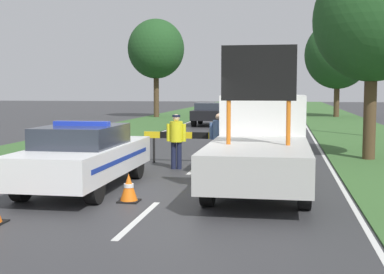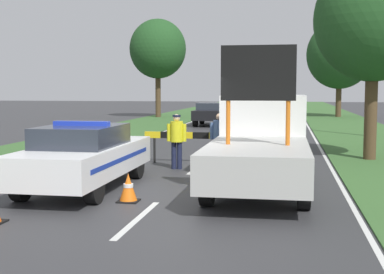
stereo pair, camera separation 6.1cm
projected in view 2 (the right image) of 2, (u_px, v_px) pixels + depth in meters
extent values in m
plane|color=#333335|center=(166.00, 194.00, 11.49)|extent=(160.00, 160.00, 0.00)
cube|color=silver|center=(138.00, 219.00, 9.31)|extent=(0.12, 2.73, 0.01)
cube|color=silver|center=(197.00, 167.00, 15.43)|extent=(0.12, 2.73, 0.01)
cube|color=silver|center=(222.00, 145.00, 21.55)|extent=(0.12, 2.73, 0.01)
cube|color=silver|center=(237.00, 132.00, 27.67)|extent=(0.12, 2.73, 0.01)
cube|color=silver|center=(246.00, 124.00, 33.79)|extent=(0.12, 2.73, 0.01)
cube|color=silver|center=(252.00, 119.00, 39.90)|extent=(0.12, 2.73, 0.01)
cube|color=silver|center=(257.00, 115.00, 46.02)|extent=(0.12, 2.73, 0.01)
cube|color=silver|center=(260.00, 112.00, 52.14)|extent=(0.12, 2.73, 0.01)
cube|color=silver|center=(154.00, 135.00, 26.05)|extent=(0.10, 60.47, 0.01)
cube|color=silver|center=(314.00, 137.00, 24.72)|extent=(0.10, 60.47, 0.01)
cube|color=#38602D|center=(139.00, 126.00, 32.18)|extent=(4.57, 120.00, 0.03)
cube|color=#38602D|center=(352.00, 129.00, 30.03)|extent=(4.57, 120.00, 0.03)
cube|color=white|center=(85.00, 160.00, 12.09)|extent=(1.79, 4.88, 0.65)
cube|color=#282D38|center=(82.00, 136.00, 11.89)|extent=(1.57, 2.25, 0.45)
cylinder|color=black|center=(78.00, 164.00, 13.74)|extent=(0.24, 0.68, 0.68)
cylinder|color=black|center=(136.00, 165.00, 13.47)|extent=(0.24, 0.68, 0.68)
cylinder|color=black|center=(21.00, 184.00, 10.77)|extent=(0.24, 0.68, 0.68)
cylinder|color=black|center=(94.00, 187.00, 10.50)|extent=(0.24, 0.68, 0.68)
cube|color=#1E38C6|center=(82.00, 123.00, 11.87)|extent=(1.25, 0.24, 0.10)
cube|color=#193399|center=(85.00, 158.00, 12.08)|extent=(1.80, 4.01, 0.10)
cube|color=black|center=(119.00, 150.00, 14.53)|extent=(0.98, 0.08, 0.39)
cube|color=white|center=(264.00, 128.00, 13.81)|extent=(2.08, 1.98, 1.68)
cube|color=#232833|center=(265.00, 114.00, 14.73)|extent=(1.77, 0.04, 0.74)
cube|color=#B2B2AD|center=(257.00, 162.00, 10.93)|extent=(2.08, 3.98, 0.71)
cylinder|color=#D16619|center=(228.00, 122.00, 10.96)|extent=(0.09, 0.09, 0.90)
cylinder|color=#D16619|center=(288.00, 123.00, 10.75)|extent=(0.09, 0.09, 0.90)
cube|color=black|center=(258.00, 73.00, 10.76)|extent=(1.51, 0.12, 1.11)
cylinder|color=black|center=(228.00, 159.00, 14.04)|extent=(0.24, 0.82, 0.82)
cylinder|color=black|center=(299.00, 161.00, 13.72)|extent=(0.24, 0.82, 0.82)
cylinder|color=black|center=(207.00, 185.00, 10.34)|extent=(0.24, 0.82, 0.82)
cylinder|color=black|center=(304.00, 188.00, 10.02)|extent=(0.24, 0.82, 0.82)
cylinder|color=black|center=(155.00, 150.00, 16.38)|extent=(0.07, 0.07, 0.76)
cylinder|color=black|center=(232.00, 152.00, 15.97)|extent=(0.07, 0.07, 0.76)
cube|color=yellow|center=(153.00, 135.00, 16.35)|extent=(0.50, 0.08, 0.19)
cube|color=black|center=(169.00, 135.00, 16.26)|extent=(0.50, 0.08, 0.19)
cube|color=yellow|center=(185.00, 135.00, 16.17)|extent=(0.50, 0.08, 0.19)
cube|color=black|center=(201.00, 135.00, 16.09)|extent=(0.50, 0.08, 0.19)
cube|color=yellow|center=(217.00, 136.00, 16.00)|extent=(0.50, 0.08, 0.19)
cube|color=black|center=(234.00, 136.00, 15.92)|extent=(0.50, 0.08, 0.19)
cylinder|color=#191E38|center=(174.00, 155.00, 15.06)|extent=(0.14, 0.14, 0.77)
cylinder|color=#191E38|center=(179.00, 155.00, 15.03)|extent=(0.14, 0.14, 0.77)
cylinder|color=yellow|center=(177.00, 132.00, 14.98)|extent=(0.35, 0.35, 0.58)
cylinder|color=yellow|center=(169.00, 133.00, 15.03)|extent=(0.12, 0.12, 0.49)
cylinder|color=yellow|center=(184.00, 133.00, 14.95)|extent=(0.12, 0.12, 0.49)
sphere|color=beige|center=(177.00, 118.00, 14.95)|extent=(0.20, 0.20, 0.20)
cylinder|color=#141933|center=(177.00, 116.00, 14.94)|extent=(0.23, 0.23, 0.05)
cylinder|color=#191E38|center=(216.00, 153.00, 15.65)|extent=(0.14, 0.14, 0.77)
cylinder|color=#191E38|center=(222.00, 153.00, 15.63)|extent=(0.14, 0.14, 0.77)
cylinder|color=#4C6B9E|center=(219.00, 130.00, 15.58)|extent=(0.35, 0.35, 0.58)
cylinder|color=#4C6B9E|center=(212.00, 131.00, 15.62)|extent=(0.12, 0.12, 0.49)
cylinder|color=#4C6B9E|center=(227.00, 131.00, 15.54)|extent=(0.12, 0.12, 0.49)
sphere|color=tan|center=(219.00, 117.00, 15.54)|extent=(0.20, 0.20, 0.20)
cube|color=black|center=(128.00, 201.00, 10.73)|extent=(0.41, 0.41, 0.03)
cone|color=orange|center=(128.00, 187.00, 10.71)|extent=(0.35, 0.35, 0.54)
cylinder|color=white|center=(128.00, 186.00, 10.70)|extent=(0.20, 0.20, 0.08)
cube|color=black|center=(132.00, 160.00, 16.94)|extent=(0.35, 0.35, 0.03)
cone|color=orange|center=(132.00, 152.00, 16.92)|extent=(0.29, 0.29, 0.46)
cylinder|color=white|center=(132.00, 151.00, 16.92)|extent=(0.17, 0.17, 0.06)
cube|color=black|center=(287.00, 164.00, 15.91)|extent=(0.50, 0.50, 0.03)
cone|color=orange|center=(287.00, 153.00, 15.88)|extent=(0.43, 0.43, 0.66)
cylinder|color=white|center=(287.00, 152.00, 15.88)|extent=(0.24, 0.24, 0.09)
cube|color=black|center=(203.00, 172.00, 14.38)|extent=(0.47, 0.47, 0.03)
cone|color=orange|center=(203.00, 161.00, 14.35)|extent=(0.40, 0.40, 0.61)
cylinder|color=white|center=(203.00, 159.00, 14.35)|extent=(0.22, 0.22, 0.09)
cube|color=slate|center=(266.00, 131.00, 20.31)|extent=(1.83, 4.17, 0.59)
cube|color=#282D38|center=(266.00, 118.00, 20.15)|extent=(1.61, 1.92, 0.44)
cylinder|color=black|center=(247.00, 135.00, 21.75)|extent=(0.24, 0.71, 0.71)
cylinder|color=black|center=(287.00, 136.00, 21.47)|extent=(0.24, 0.71, 0.71)
cylinder|color=black|center=(242.00, 142.00, 19.21)|extent=(0.24, 0.71, 0.71)
cylinder|color=black|center=(287.00, 142.00, 18.94)|extent=(0.24, 0.71, 0.71)
cube|color=silver|center=(275.00, 122.00, 26.39)|extent=(1.81, 4.48, 0.56)
cube|color=#282D38|center=(275.00, 112.00, 26.22)|extent=(1.59, 2.06, 0.46)
cylinder|color=black|center=(261.00, 126.00, 27.92)|extent=(0.24, 0.65, 0.65)
cylinder|color=black|center=(291.00, 126.00, 27.65)|extent=(0.24, 0.65, 0.65)
cylinder|color=black|center=(258.00, 130.00, 25.19)|extent=(0.24, 0.65, 0.65)
cylinder|color=black|center=(291.00, 130.00, 24.92)|extent=(0.24, 0.65, 0.65)
cube|color=black|center=(211.00, 114.00, 32.70)|extent=(1.78, 4.10, 0.57)
cube|color=#282D38|center=(211.00, 106.00, 32.53)|extent=(1.57, 1.88, 0.43)
cylinder|color=black|center=(202.00, 118.00, 34.10)|extent=(0.24, 0.78, 0.78)
cylinder|color=black|center=(226.00, 118.00, 33.84)|extent=(0.24, 0.78, 0.78)
cylinder|color=black|center=(195.00, 120.00, 31.61)|extent=(0.24, 0.78, 0.78)
cylinder|color=black|center=(221.00, 120.00, 31.34)|extent=(0.24, 0.78, 0.78)
cylinder|color=#4C3823|center=(339.00, 98.00, 41.91)|extent=(0.43, 0.43, 2.98)
ellipsoid|color=#1E471E|center=(340.00, 54.00, 41.60)|extent=(5.10, 5.10, 5.35)
cylinder|color=#4C3823|center=(371.00, 112.00, 16.83)|extent=(0.39, 0.39, 3.03)
ellipsoid|color=#1E471E|center=(374.00, 19.00, 16.57)|extent=(3.68, 3.68, 3.86)
cylinder|color=#4C3823|center=(158.00, 94.00, 41.60)|extent=(0.41, 0.41, 3.68)
ellipsoid|color=#1E471E|center=(158.00, 49.00, 41.28)|extent=(4.36, 4.36, 4.58)
cylinder|color=#473828|center=(373.00, 41.00, 24.74)|extent=(0.20, 0.20, 8.90)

